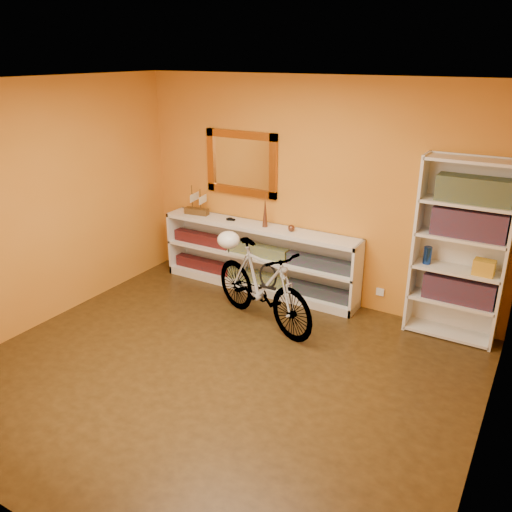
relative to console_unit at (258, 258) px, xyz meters
The scene contains 24 objects.
floor 1.96m from the console_unit, 71.20° to the right, with size 4.50×4.00×0.01m, color black.
ceiling 2.90m from the console_unit, 71.20° to the right, with size 4.50×4.00×0.01m, color silver.
back_wall 1.09m from the console_unit, 17.09° to the left, with size 4.50×0.01×2.60m, color #C6721D.
left_wall 2.60m from the console_unit, 132.05° to the right, with size 0.01×4.00×2.60m, color #C6721D.
right_wall 3.51m from the console_unit, 32.28° to the right, with size 0.01×4.00×2.60m, color #C6721D.
gilt_mirror 1.18m from the console_unit, 155.69° to the left, with size 0.98×0.06×0.78m, color #965A1B.
wall_socket 1.54m from the console_unit, ahead, with size 0.09×0.01×0.09m, color silver.
console_unit is the anchor object (origin of this frame).
cd_row_lower 0.26m from the console_unit, 90.00° to the right, with size 2.50×0.13×0.14m, color black.
cd_row_upper 0.11m from the console_unit, 90.00° to the right, with size 2.50×0.13×0.14m, color navy.
model_ship 1.11m from the console_unit, behind, with size 0.32×0.12×0.38m, color #442D13, non-canonical shape.
toy_car 0.58m from the console_unit, behind, with size 0.00×0.00×0.00m, color black.
bronze_ornament 0.62m from the console_unit, ahead, with size 0.06×0.06×0.38m, color brown.
decorative_orb 0.64m from the console_unit, ahead, with size 0.08×0.08×0.08m, color brown.
bookcase 2.38m from the console_unit, ahead, with size 0.90×0.30×1.90m, color silver, non-canonical shape.
book_row_a 2.38m from the console_unit, ahead, with size 0.70×0.22×0.26m, color maroon.
book_row_b 2.51m from the console_unit, ahead, with size 0.70×0.22×0.28m, color maroon.
book_row_c 2.64m from the console_unit, ahead, with size 0.70×0.22×0.25m, color navy.
travel_mug 2.07m from the console_unit, ahead, with size 0.08×0.08×0.18m, color navy.
red_tin 2.40m from the console_unit, ahead, with size 0.13×0.13×0.17m, color maroon.
yellow_bag 2.61m from the console_unit, ahead, with size 0.20×0.13×0.16m, color gold.
bicycle 0.90m from the console_unit, 57.22° to the right, with size 1.58×0.41×0.93m, color silver.
helmet 0.68m from the console_unit, 98.11° to the right, with size 0.26×0.25×0.20m, color white.
u_lock 1.00m from the console_unit, 53.94° to the right, with size 0.21×0.21×0.02m, color black.
Camera 1 is at (2.41, -3.41, 2.82)m, focal length 36.60 mm.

